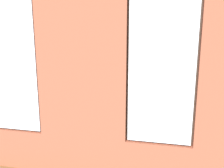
{
  "coord_description": "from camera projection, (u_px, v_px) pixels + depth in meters",
  "views": [
    {
      "loc": [
        -1.11,
        5.71,
        2.11
      ],
      "look_at": [
        0.03,
        0.4,
        1.04
      ],
      "focal_mm": 35.0,
      "sensor_mm": 36.0,
      "label": 1
    }
  ],
  "objects": [
    {
      "name": "potted_plant_beside_window_right",
      "position": [
        6.0,
        115.0,
        4.3
      ],
      "size": [
        0.73,
        0.73,
        1.05
      ],
      "color": "brown",
      "rests_on": "ground_plane"
    },
    {
      "name": "couch_by_window",
      "position": [
        68.0,
        135.0,
        4.21
      ],
      "size": [
        1.97,
        0.87,
        0.8
      ],
      "color": "black",
      "rests_on": "ground_plane"
    },
    {
      "name": "coffee_table",
      "position": [
        112.0,
        105.0,
        6.01
      ],
      "size": [
        1.49,
        0.8,
        0.42
      ],
      "color": "#A87547",
      "rests_on": "ground_plane"
    },
    {
      "name": "cup_ceramic",
      "position": [
        95.0,
        103.0,
        5.98
      ],
      "size": [
        0.07,
        0.07,
        0.09
      ],
      "primitive_type": "cylinder",
      "color": "#33567F",
      "rests_on": "coffee_table"
    },
    {
      "name": "remote_black",
      "position": [
        127.0,
        103.0,
        6.05
      ],
      "size": [
        0.17,
        0.07,
        0.02
      ],
      "primitive_type": "cube",
      "rotation": [
        0.0,
        0.0,
        4.8
      ],
      "color": "black",
      "rests_on": "coffee_table"
    },
    {
      "name": "potted_plant_near_tv",
      "position": [
        19.0,
        98.0,
        5.26
      ],
      "size": [
        1.09,
        0.99,
        1.43
      ],
      "color": "#47423D",
      "rests_on": "ground_plane"
    },
    {
      "name": "potted_plant_foreground_right",
      "position": [
        65.0,
        80.0,
        8.42
      ],
      "size": [
        1.05,
        0.89,
        1.28
      ],
      "color": "#9E5638",
      "rests_on": "ground_plane"
    },
    {
      "name": "media_console",
      "position": [
        24.0,
        106.0,
        6.39
      ],
      "size": [
        1.02,
        0.42,
        0.46
      ],
      "primitive_type": "cube",
      "color": "black",
      "rests_on": "ground_plane"
    },
    {
      "name": "ground_plane",
      "position": [
        116.0,
        119.0,
        6.12
      ],
      "size": [
        6.72,
        6.13,
        0.1
      ],
      "primitive_type": "cube",
      "color": "brown"
    },
    {
      "name": "candle_jar",
      "position": [
        115.0,
        104.0,
        5.86
      ],
      "size": [
        0.08,
        0.08,
        0.1
      ],
      "primitive_type": "cylinder",
      "color": "#B7333D",
      "rests_on": "coffee_table"
    },
    {
      "name": "potted_plant_between_couches",
      "position": [
        144.0,
        132.0,
        3.92
      ],
      "size": [
        0.56,
        0.56,
        0.79
      ],
      "color": "beige",
      "rests_on": "ground_plane"
    },
    {
      "name": "couch_left",
      "position": [
        209.0,
        115.0,
        5.38
      ],
      "size": [
        0.92,
        2.05,
        0.8
      ],
      "rotation": [
        0.0,
        0.0,
        1.55
      ],
      "color": "black",
      "rests_on": "ground_plane"
    },
    {
      "name": "tv_flatscreen",
      "position": [
        22.0,
        86.0,
        6.27
      ],
      "size": [
        1.14,
        0.2,
        0.75
      ],
      "color": "black",
      "rests_on": "media_console"
    },
    {
      "name": "remote_gray",
      "position": [
        106.0,
        102.0,
        6.14
      ],
      "size": [
        0.14,
        0.16,
        0.02
      ],
      "primitive_type": "cube",
      "rotation": [
        0.0,
        0.0,
        0.66
      ],
      "color": "#59595B",
      "rests_on": "coffee_table"
    },
    {
      "name": "table_plant_small",
      "position": [
        112.0,
        100.0,
        5.99
      ],
      "size": [
        0.12,
        0.12,
        0.19
      ],
      "color": "brown",
      "rests_on": "coffee_table"
    },
    {
      "name": "white_wall_right",
      "position": [
        12.0,
        59.0,
        6.23
      ],
      "size": [
        0.1,
        5.13,
        3.19
      ],
      "primitive_type": "cube",
      "color": "silver",
      "rests_on": "ground_plane"
    },
    {
      "name": "brick_wall_with_windows",
      "position": [
        82.0,
        79.0,
        3.24
      ],
      "size": [
        6.12,
        0.3,
        3.19
      ],
      "color": "#9E5138",
      "rests_on": "ground_plane"
    },
    {
      "name": "papasan_chair",
      "position": [
        120.0,
        88.0,
        7.87
      ],
      "size": [
        1.09,
        1.09,
        0.69
      ],
      "color": "olive",
      "rests_on": "ground_plane"
    }
  ]
}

